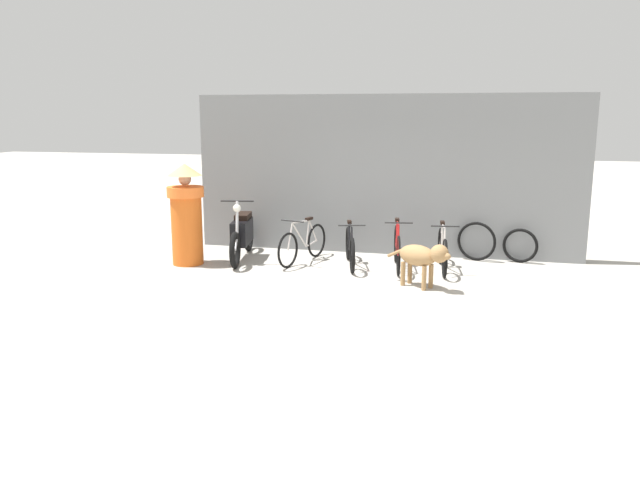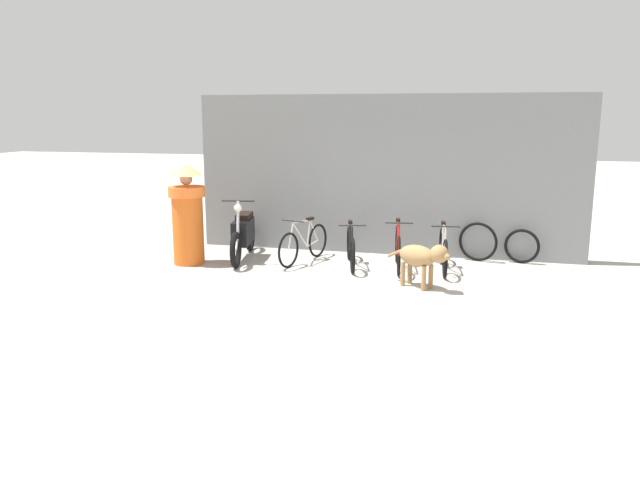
{
  "view_description": "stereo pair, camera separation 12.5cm",
  "coord_description": "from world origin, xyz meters",
  "px_view_note": "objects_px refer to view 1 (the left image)",
  "views": [
    {
      "loc": [
        1.56,
        -8.26,
        2.61
      ],
      "look_at": [
        -0.71,
        1.18,
        0.65
      ],
      "focal_mm": 35.0,
      "sensor_mm": 36.0,
      "label": 1
    },
    {
      "loc": [
        1.68,
        -8.23,
        2.61
      ],
      "look_at": [
        -0.71,
        1.18,
        0.65
      ],
      "focal_mm": 35.0,
      "sensor_mm": 36.0,
      "label": 2
    }
  ],
  "objects_px": {
    "bicycle_1": "(350,248)",
    "motorcycle": "(242,234)",
    "bicycle_2": "(397,248)",
    "stray_dog": "(422,257)",
    "spare_tire_right": "(477,241)",
    "person_in_robes": "(186,213)",
    "spare_tire_left": "(520,246)",
    "bicycle_0": "(303,244)",
    "bicycle_3": "(442,250)"
  },
  "relations": [
    {
      "from": "bicycle_0",
      "to": "stray_dog",
      "type": "xyz_separation_m",
      "value": [
        2.21,
        -1.22,
        0.15
      ]
    },
    {
      "from": "bicycle_1",
      "to": "stray_dog",
      "type": "distance_m",
      "value": 1.75
    },
    {
      "from": "bicycle_0",
      "to": "bicycle_2",
      "type": "distance_m",
      "value": 1.7
    },
    {
      "from": "bicycle_3",
      "to": "stray_dog",
      "type": "xyz_separation_m",
      "value": [
        -0.25,
        -1.22,
        0.15
      ]
    },
    {
      "from": "bicycle_2",
      "to": "spare_tire_right",
      "type": "relative_size",
      "value": 2.3
    },
    {
      "from": "bicycle_3",
      "to": "person_in_robes",
      "type": "xyz_separation_m",
      "value": [
        -4.41,
        -0.61,
        0.57
      ]
    },
    {
      "from": "motorcycle",
      "to": "spare_tire_left",
      "type": "xyz_separation_m",
      "value": [
        4.93,
        0.9,
        -0.15
      ]
    },
    {
      "from": "motorcycle",
      "to": "spare_tire_right",
      "type": "xyz_separation_m",
      "value": [
        4.17,
        0.88,
        -0.11
      ]
    },
    {
      "from": "spare_tire_right",
      "to": "bicycle_1",
      "type": "bearing_deg",
      "value": -156.42
    },
    {
      "from": "bicycle_0",
      "to": "spare_tire_right",
      "type": "bearing_deg",
      "value": 122.1
    },
    {
      "from": "bicycle_0",
      "to": "spare_tire_right",
      "type": "xyz_separation_m",
      "value": [
        3.03,
        0.85,
        0.02
      ]
    },
    {
      "from": "bicycle_1",
      "to": "stray_dog",
      "type": "height_order",
      "value": "bicycle_1"
    },
    {
      "from": "bicycle_0",
      "to": "stray_dog",
      "type": "relative_size",
      "value": 1.5
    },
    {
      "from": "person_in_robes",
      "to": "spare_tire_left",
      "type": "height_order",
      "value": "person_in_robes"
    },
    {
      "from": "bicycle_0",
      "to": "bicycle_1",
      "type": "distance_m",
      "value": 0.88
    },
    {
      "from": "bicycle_2",
      "to": "spare_tire_left",
      "type": "bearing_deg",
      "value": 105.24
    },
    {
      "from": "motorcycle",
      "to": "person_in_robes",
      "type": "xyz_separation_m",
      "value": [
        -0.81,
        -0.57,
        0.45
      ]
    },
    {
      "from": "bicycle_3",
      "to": "stray_dog",
      "type": "distance_m",
      "value": 1.26
    },
    {
      "from": "motorcycle",
      "to": "spare_tire_right",
      "type": "relative_size",
      "value": 2.83
    },
    {
      "from": "person_in_robes",
      "to": "spare_tire_right",
      "type": "height_order",
      "value": "person_in_robes"
    },
    {
      "from": "stray_dog",
      "to": "spare_tire_left",
      "type": "distance_m",
      "value": 2.62
    },
    {
      "from": "bicycle_0",
      "to": "bicycle_2",
      "type": "xyz_separation_m",
      "value": [
        1.7,
        -0.08,
        0.02
      ]
    },
    {
      "from": "spare_tire_left",
      "to": "bicycle_1",
      "type": "bearing_deg",
      "value": -161.89
    },
    {
      "from": "spare_tire_left",
      "to": "bicycle_2",
      "type": "bearing_deg",
      "value": -155.63
    },
    {
      "from": "motorcycle",
      "to": "person_in_robes",
      "type": "height_order",
      "value": "person_in_robes"
    },
    {
      "from": "bicycle_3",
      "to": "spare_tire_right",
      "type": "relative_size",
      "value": 2.32
    },
    {
      "from": "stray_dog",
      "to": "spare_tire_right",
      "type": "height_order",
      "value": "stray_dog"
    },
    {
      "from": "bicycle_0",
      "to": "motorcycle",
      "type": "bearing_deg",
      "value": -72.07
    },
    {
      "from": "bicycle_1",
      "to": "motorcycle",
      "type": "distance_m",
      "value": 2.02
    },
    {
      "from": "bicycle_2",
      "to": "spare_tire_left",
      "type": "relative_size",
      "value": 2.63
    },
    {
      "from": "bicycle_0",
      "to": "stray_dog",
      "type": "bearing_deg",
      "value": 77.5
    },
    {
      "from": "bicycle_1",
      "to": "person_in_robes",
      "type": "relative_size",
      "value": 0.89
    },
    {
      "from": "spare_tire_right",
      "to": "motorcycle",
      "type": "bearing_deg",
      "value": -168.01
    },
    {
      "from": "motorcycle",
      "to": "bicycle_2",
      "type": "bearing_deg",
      "value": 78.69
    },
    {
      "from": "stray_dog",
      "to": "person_in_robes",
      "type": "xyz_separation_m",
      "value": [
        -4.16,
        0.61,
        0.42
      ]
    },
    {
      "from": "person_in_robes",
      "to": "spare_tire_right",
      "type": "xyz_separation_m",
      "value": [
        4.98,
        1.45,
        -0.56
      ]
    },
    {
      "from": "bicycle_1",
      "to": "bicycle_3",
      "type": "relative_size",
      "value": 0.96
    },
    {
      "from": "bicycle_0",
      "to": "bicycle_2",
      "type": "height_order",
      "value": "bicycle_2"
    },
    {
      "from": "bicycle_1",
      "to": "bicycle_2",
      "type": "bearing_deg",
      "value": 75.49
    },
    {
      "from": "motorcycle",
      "to": "spare_tire_left",
      "type": "relative_size",
      "value": 3.24
    },
    {
      "from": "spare_tire_left",
      "to": "spare_tire_right",
      "type": "xyz_separation_m",
      "value": [
        -0.76,
        -0.01,
        0.05
      ]
    },
    {
      "from": "person_in_robes",
      "to": "bicycle_0",
      "type": "bearing_deg",
      "value": -138.0
    },
    {
      "from": "bicycle_2",
      "to": "bicycle_3",
      "type": "bearing_deg",
      "value": 87.25
    },
    {
      "from": "bicycle_0",
      "to": "motorcycle",
      "type": "distance_m",
      "value": 1.15
    },
    {
      "from": "motorcycle",
      "to": "person_in_robes",
      "type": "bearing_deg",
      "value": -65.21
    },
    {
      "from": "motorcycle",
      "to": "bicycle_3",
      "type": "bearing_deg",
      "value": 80.25
    },
    {
      "from": "bicycle_3",
      "to": "spare_tire_left",
      "type": "distance_m",
      "value": 1.58
    },
    {
      "from": "bicycle_0",
      "to": "bicycle_3",
      "type": "distance_m",
      "value": 2.46
    },
    {
      "from": "bicycle_2",
      "to": "motorcycle",
      "type": "height_order",
      "value": "motorcycle"
    },
    {
      "from": "bicycle_3",
      "to": "spare_tire_left",
      "type": "relative_size",
      "value": 2.65
    }
  ]
}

